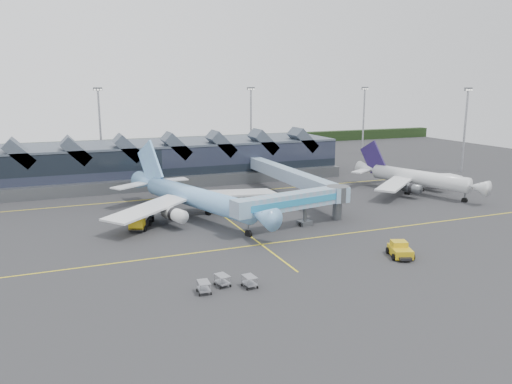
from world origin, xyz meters
name	(u,v)px	position (x,y,z in m)	size (l,w,h in m)	color
ground	(242,230)	(0.00, 0.00, 0.00)	(260.00, 260.00, 0.00)	#242426
taxi_stripes	(223,216)	(0.00, 10.00, 0.01)	(120.00, 60.00, 0.01)	yellow
tree_line_far	(135,145)	(0.00, 110.00, 2.00)	(260.00, 4.00, 4.00)	black
terminal	(154,162)	(-5.07, 47.35, 4.88)	(90.00, 22.25, 12.52)	black
light_masts	(234,123)	(21.00, 62.80, 12.49)	(132.40, 42.56, 22.45)	#94969C
main_airliner	(193,197)	(-5.20, 10.56, 3.81)	(33.30, 39.19, 12.98)	#75A0EE
regional_jet	(415,177)	(44.95, 12.83, 3.42)	(27.45, 30.73, 10.78)	silver
jet_bridge	(301,201)	(9.86, -1.49, 4.37)	(22.85, 7.44, 6.04)	#76A8C4
fuel_truck	(142,216)	(-14.62, 8.53, 1.73)	(5.42, 9.00, 3.08)	black
pushback_tug	(400,250)	(15.59, -20.08, 0.92)	(4.02, 5.07, 2.04)	gold
baggage_carts	(226,282)	(-10.14, -21.52, 0.77)	(6.79, 3.65, 1.37)	gray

